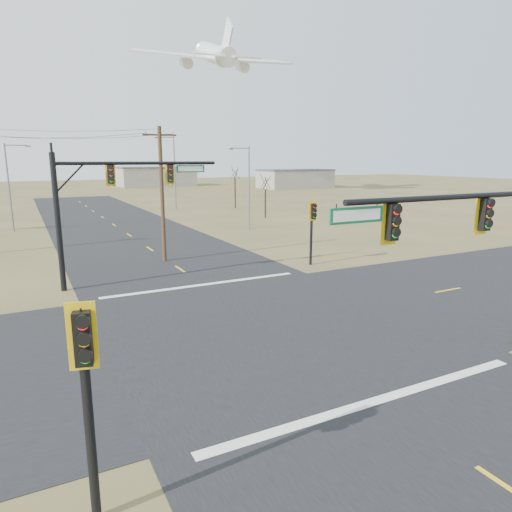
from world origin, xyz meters
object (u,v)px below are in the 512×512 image
Objects in this scene: streetlight_a at (247,183)px; streetlight_c at (11,183)px; streetlight_b at (173,169)px; bare_tree_d at (235,172)px; pedestal_signal_sw at (85,369)px; bare_tree_c at (265,182)px; mast_arm_far at (109,191)px; pedestal_signal_ne at (313,219)px; utility_pole_near at (162,193)px; mast_arm_near at (487,233)px.

streetlight_c is at bearing 132.44° from streetlight_a.
streetlight_b reaches higher than bare_tree_d.
pedestal_signal_sw is 50.48m from bare_tree_c.
bare_tree_d is (24.75, 36.47, -0.14)m from mast_arm_far.
streetlight_b is 25.23m from streetlight_c.
streetlight_c is at bearing 125.37° from mast_arm_far.
bare_tree_c is at bearing 15.81° from streetlight_c.
pedestal_signal_sw is at bearing -68.47° from streetlight_c.
pedestal_signal_ne is at bearing -111.45° from bare_tree_c.
bare_tree_c reaches higher than pedestal_signal_ne.
utility_pole_near is at bearing -45.45° from streetlight_c.
pedestal_signal_sw is at bearing -118.49° from streetlight_b.
mast_arm_near is 2.16× the size of pedestal_signal_sw.
pedestal_signal_ne is at bearing -34.04° from utility_pole_near.
bare_tree_d is at bearing -28.11° from streetlight_b.
pedestal_signal_sw is 0.71× the size of bare_tree_d.
pedestal_signal_ne is (4.36, 16.47, -1.68)m from mast_arm_near.
mast_arm_near reaches higher than bare_tree_d.
streetlight_c is at bearing 110.51° from mast_arm_near.
mast_arm_near is 45.76m from streetlight_c.
utility_pole_near is 16.74m from streetlight_a.
bare_tree_d is (7.90, 20.30, 0.54)m from streetlight_a.
streetlight_a is at bearing 42.35° from utility_pole_near.
pedestal_signal_sw is 0.55× the size of streetlight_a.
streetlight_c is 31.84m from bare_tree_d.
streetlight_a is at bearing 88.04° from pedestal_signal_ne.
bare_tree_d reaches higher than bare_tree_c.
mast_arm_far reaches higher than bare_tree_c.
bare_tree_d is (1.51, 12.49, 0.84)m from bare_tree_c.
pedestal_signal_sw is 0.45× the size of streetlight_b.
streetlight_c is 1.54× the size of bare_tree_c.
mast_arm_far is 1.07× the size of streetlight_c.
streetlight_a is (3.47, 17.29, 1.57)m from pedestal_signal_ne.
streetlight_b reaches higher than streetlight_a.
pedestal_signal_sw is at bearing -122.38° from bare_tree_c.
mast_arm_near is 1.19× the size of streetlight_a.
streetlight_a is at bearing 67.68° from mast_arm_far.
streetlight_c is at bearing 114.92° from utility_pole_near.
pedestal_signal_ne is 0.52× the size of streetlight_a.
mast_arm_near is at bearing -106.65° from streetlight_b.
streetlight_c is (-22.12, 9.70, 0.15)m from streetlight_a.
bare_tree_c is (27.03, 42.62, 1.13)m from pedestal_signal_sw.
bare_tree_c is at bearing -96.91° from bare_tree_d.
pedestal_signal_sw is 61.37m from streetlight_b.
utility_pole_near reaches higher than mast_arm_near.
mast_arm_far is (-9.02, 17.59, 0.57)m from mast_arm_near.
bare_tree_c is 12.61m from bare_tree_d.
bare_tree_d is at bearing 83.09° from bare_tree_c.
streetlight_a is 0.81× the size of streetlight_b.
mast_arm_near reaches higher than bare_tree_c.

